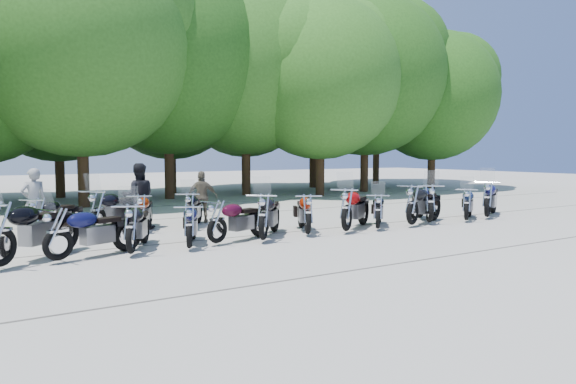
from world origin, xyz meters
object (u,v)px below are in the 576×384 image
motorcycle_1 (58,232)px  motorcycle_16 (189,209)px  motorcycle_9 (413,203)px  motorcycle_15 (141,212)px  motorcycle_12 (488,198)px  motorcycle_0 (0,232)px  motorcycle_6 (308,213)px  motorcycle_14 (98,210)px  motorcycle_11 (467,203)px  rider_0 (34,201)px  motorcycle_4 (217,220)px  rider_1 (138,196)px  motorcycle_5 (263,215)px  rider_2 (202,197)px  motorcycle_7 (347,208)px  motorcycle_13 (38,217)px  motorcycle_8 (378,210)px  motorcycle_2 (131,227)px  motorcycle_10 (430,202)px  motorcycle_3 (189,225)px

motorcycle_1 → motorcycle_16: 4.55m
motorcycle_9 → motorcycle_15: size_ratio=1.17×
motorcycle_12 → motorcycle_0: bearing=59.1°
motorcycle_6 → motorcycle_14: size_ratio=0.90×
motorcycle_11 → rider_0: bearing=33.2°
motorcycle_0 → motorcycle_6: bearing=-133.6°
motorcycle_4 → rider_1: bearing=-7.8°
motorcycle_5 → rider_0: size_ratio=1.36×
motorcycle_0 → motorcycle_12: size_ratio=1.02×
motorcycle_12 → rider_2: 9.17m
rider_0 → rider_2: rider_0 is taller
motorcycle_4 → motorcycle_7: bearing=-113.5°
motorcycle_16 → motorcycle_13: bearing=27.3°
motorcycle_4 → motorcycle_8: bearing=-113.7°
motorcycle_0 → motorcycle_11: 12.66m
motorcycle_11 → motorcycle_14: size_ratio=0.87×
motorcycle_4 → motorcycle_6: (2.52, -0.01, 0.02)m
motorcycle_2 → motorcycle_15: size_ratio=1.04×
motorcycle_12 → motorcycle_15: 10.84m
motorcycle_5 → rider_1: 4.26m
motorcycle_7 → motorcycle_16: 4.33m
motorcycle_6 → motorcycle_13: size_ratio=1.02×
motorcycle_2 → motorcycle_4: 2.06m
motorcycle_11 → rider_0: (-11.72, 4.43, 0.28)m
motorcycle_9 → motorcycle_12: (3.39, 0.04, 0.00)m
motorcycle_6 → motorcycle_9: (3.52, -0.19, 0.08)m
motorcycle_1 → rider_1: 4.56m
motorcycle_8 → motorcycle_14: bearing=19.2°
motorcycle_2 → motorcycle_10: bearing=-153.9°
motorcycle_11 → motorcycle_14: (-10.38, 3.03, 0.09)m
motorcycle_5 → motorcycle_13: bearing=6.3°
motorcycle_3 → motorcycle_12: bearing=-155.7°
motorcycle_7 → rider_0: 8.33m
motorcycle_8 → motorcycle_13: size_ratio=0.96×
motorcycle_12 → rider_0: bearing=40.3°
motorcycle_3 → motorcycle_6: (3.29, 0.26, 0.04)m
motorcycle_1 → motorcycle_10: 10.31m
motorcycle_6 → motorcycle_11: 5.74m
motorcycle_13 → motorcycle_14: motorcycle_14 is taller
motorcycle_2 → rider_0: 4.61m
motorcycle_11 → rider_1: bearing=30.9°
motorcycle_7 → motorcycle_14: 6.47m
motorcycle_3 → rider_1: 3.84m
motorcycle_10 → motorcycle_13: 10.74m
motorcycle_0 → motorcycle_13: bearing=-62.7°
rider_0 → motorcycle_6: bearing=133.2°
motorcycle_1 → motorcycle_6: 5.95m
motorcycle_0 → motorcycle_7: size_ratio=1.04×
motorcycle_3 → motorcycle_14: motorcycle_14 is taller
motorcycle_0 → motorcycle_15: motorcycle_0 is taller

